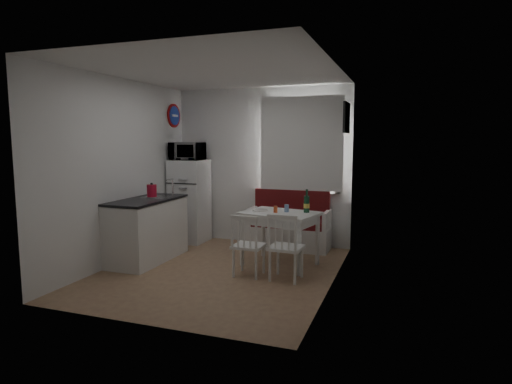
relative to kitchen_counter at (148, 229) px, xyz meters
The scene contains 22 objects.
floor 1.29m from the kitchen_counter, ahead, with size 3.00×3.50×0.02m, color #8F664C.
ceiling 2.46m from the kitchen_counter, ahead, with size 3.00×3.50×0.02m, color white.
wall_back 2.17m from the kitchen_counter, 53.04° to the left, with size 3.00×0.02×2.60m, color white.
wall_front 2.41m from the kitchen_counter, 57.81° to the right, with size 3.00×0.02×2.60m, color white.
wall_left 0.91m from the kitchen_counter, 152.61° to the right, with size 0.02×3.50×2.60m, color white.
wall_right 2.83m from the kitchen_counter, ahead, with size 0.02×3.50×2.60m, color white.
window 2.72m from the kitchen_counter, 39.47° to the left, with size 1.22×0.06×1.47m, color white.
curtain 2.71m from the kitchen_counter, 38.19° to the left, with size 1.35×0.02×1.50m, color white.
kitchen_counter is the anchor object (origin of this frame).
wall_sign 2.15m from the kitchen_counter, 101.80° to the left, with size 0.40×0.40×0.03m, color #1B37A2.
picture_frame 3.25m from the kitchen_counter, 19.45° to the left, with size 0.04×0.52×0.42m, color black.
bench 2.22m from the kitchen_counter, 37.68° to the left, with size 1.30×0.50×0.93m.
dining_table 1.93m from the kitchen_counter, 11.92° to the left, with size 1.12×0.89×0.75m.
chair_left 1.65m from the kitchen_counter, ahead, with size 0.38×0.37×0.43m.
chair_right 2.14m from the kitchen_counter, ahead, with size 0.42×0.40×0.46m.
fridge 1.27m from the kitchen_counter, 89.10° to the left, with size 0.56×0.56×1.40m, color white.
microwave 1.62m from the kitchen_counter, 89.06° to the left, with size 0.54×0.36×0.30m, color white.
kettle 0.56m from the kitchen_counter, 50.52° to the left, with size 0.16×0.16×0.22m, color #B80E27.
wine_bottle 2.33m from the kitchen_counter, 12.56° to the left, with size 0.08×0.08×0.32m, color #144026, non-canonical shape.
drinking_glass_orange 1.89m from the kitchen_counter, 10.73° to the left, with size 0.06×0.06×0.09m, color #DC5324.
drinking_glass_blue 2.04m from the kitchen_counter, 12.85° to the left, with size 0.06×0.06×0.10m, color #7496C6.
plate 1.66m from the kitchen_counter, 14.79° to the left, with size 0.22×0.22×0.02m, color white.
Camera 1 is at (2.30, -5.04, 1.75)m, focal length 30.00 mm.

